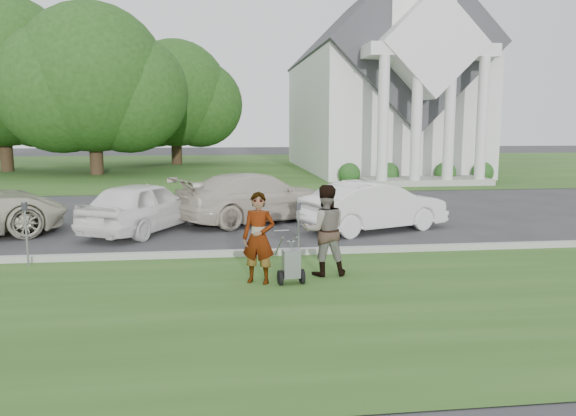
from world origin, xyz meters
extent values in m
plane|color=#333335|center=(0.00, 0.00, 0.00)|extent=(120.00, 120.00, 0.00)
cube|color=#2A4F1B|center=(0.00, -3.00, 0.01)|extent=(80.00, 7.00, 0.01)
cube|color=#2A4F1B|center=(0.00, 27.00, 0.01)|extent=(80.00, 30.00, 0.01)
cube|color=#9E9E93|center=(0.00, 0.55, 0.07)|extent=(80.00, 0.18, 0.15)
cube|color=white|center=(9.00, 24.00, 3.50)|extent=(9.00, 16.00, 7.00)
cube|color=#38383D|center=(9.00, 24.00, 7.00)|extent=(9.19, 17.00, 9.19)
cube|color=#9E9E93|center=(9.00, 14.80, 0.15)|extent=(6.20, 2.60, 0.30)
cylinder|color=white|center=(6.60, 13.80, 3.00)|extent=(0.50, 0.50, 6.00)
cylinder|color=white|center=(8.20, 13.80, 3.00)|extent=(0.50, 0.50, 6.00)
cylinder|color=white|center=(9.80, 13.80, 3.00)|extent=(0.50, 0.50, 6.00)
cylinder|color=white|center=(11.40, 13.80, 3.00)|extent=(0.50, 0.50, 6.00)
cube|color=white|center=(9.00, 14.60, 6.30)|extent=(6.20, 2.00, 0.60)
cube|color=white|center=(9.00, 14.60, 6.60)|extent=(5.09, 2.20, 5.09)
sphere|color=#1E4C19|center=(5.50, 15.70, 0.45)|extent=(1.10, 1.10, 1.10)
sphere|color=#1E4C19|center=(7.50, 15.70, 0.45)|extent=(1.10, 1.10, 1.10)
sphere|color=#1E4C19|center=(10.50, 15.70, 0.45)|extent=(1.10, 1.10, 1.10)
sphere|color=#1E4C19|center=(12.50, 15.70, 0.45)|extent=(1.10, 1.10, 1.10)
cylinder|color=#332316|center=(-8.00, 22.00, 1.60)|extent=(0.76, 0.76, 3.20)
sphere|color=#1F4314|center=(-8.00, 22.00, 5.51)|extent=(8.40, 8.40, 8.40)
sphere|color=#1F4314|center=(-6.11, 22.30, 4.67)|extent=(6.89, 6.89, 6.89)
sphere|color=#1F4314|center=(-9.68, 21.70, 4.88)|extent=(7.22, 7.22, 7.22)
cylinder|color=#332316|center=(-14.00, 25.00, 1.80)|extent=(0.76, 0.76, 3.60)
sphere|color=#1F4314|center=(-14.00, 25.00, 6.13)|extent=(9.20, 9.20, 9.20)
sphere|color=#1F4314|center=(-11.93, 25.30, 5.21)|extent=(7.54, 7.54, 7.54)
cylinder|color=#332316|center=(-4.00, 30.00, 1.50)|extent=(0.76, 0.76, 3.00)
sphere|color=#1F4314|center=(-4.00, 30.00, 5.09)|extent=(7.60, 7.60, 7.60)
sphere|color=#1F4314|center=(-2.29, 30.30, 4.33)|extent=(6.23, 6.23, 6.23)
sphere|color=#1F4314|center=(-5.52, 29.70, 4.52)|extent=(6.54, 6.54, 6.54)
cylinder|color=black|center=(0.12, -1.78, 0.14)|extent=(0.10, 0.29, 0.28)
cylinder|color=black|center=(0.53, -1.73, 0.14)|extent=(0.10, 0.29, 0.28)
cylinder|color=#2D2D33|center=(0.32, -1.76, 0.14)|extent=(0.47, 0.09, 0.03)
cube|color=gray|center=(0.32, -1.76, 0.40)|extent=(0.33, 0.29, 0.51)
cone|color=gray|center=(0.32, -1.76, 0.74)|extent=(0.18, 0.18, 0.15)
cylinder|color=#2D2D33|center=(0.32, -1.76, 0.81)|extent=(0.04, 0.04, 0.06)
cylinder|color=gray|center=(0.14, -1.33, 0.63)|extent=(0.10, 0.69, 0.49)
cylinder|color=gray|center=(0.40, -1.30, 0.63)|extent=(0.10, 0.69, 0.49)
cylinder|color=gray|center=(0.23, -0.98, 0.86)|extent=(0.30, 0.06, 0.03)
imported|color=#999999|center=(-0.26, -1.61, 0.84)|extent=(0.72, 0.60, 1.68)
imported|color=#999999|center=(1.04, -1.21, 0.88)|extent=(0.86, 0.67, 1.76)
cylinder|color=gray|center=(0.73, 0.19, 0.55)|extent=(0.04, 0.04, 1.09)
cube|color=#2D2D33|center=(0.73, 0.19, 1.17)|extent=(0.09, 0.06, 0.16)
cylinder|color=gray|center=(0.73, 0.19, 1.25)|extent=(0.08, 0.08, 0.03)
cylinder|color=gray|center=(-4.89, 0.17, 0.59)|extent=(0.04, 0.04, 1.18)
cube|color=#2D2D33|center=(-4.89, 0.17, 1.26)|extent=(0.10, 0.07, 0.18)
cylinder|color=gray|center=(-4.89, 0.17, 1.35)|extent=(0.09, 0.09, 0.03)
imported|color=white|center=(-3.01, 3.80, 0.70)|extent=(3.38, 4.41, 1.40)
imported|color=beige|center=(0.17, 5.09, 0.73)|extent=(5.41, 4.16, 1.46)
imported|color=silver|center=(3.28, 3.22, 0.68)|extent=(4.36, 2.82, 1.36)
camera|label=1|loc=(-0.95, -11.64, 2.92)|focal=35.00mm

